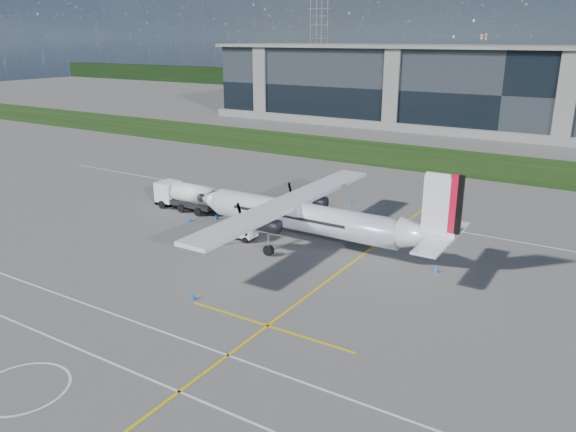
% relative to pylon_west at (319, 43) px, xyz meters
% --- Properties ---
extents(ground, '(400.00, 400.00, 0.00)m').
position_rel_pylon_west_xyz_m(ground, '(80.00, -110.00, -15.00)').
color(ground, '#595755').
rests_on(ground, ground).
extents(grass_strip, '(400.00, 18.00, 0.04)m').
position_rel_pylon_west_xyz_m(grass_strip, '(80.00, -102.00, -14.98)').
color(grass_strip, '#17330D').
rests_on(grass_strip, ground).
extents(terminal_building, '(120.00, 20.00, 15.00)m').
position_rel_pylon_west_xyz_m(terminal_building, '(80.00, -70.00, -7.50)').
color(terminal_building, black).
rests_on(terminal_building, ground).
extents(tree_line, '(400.00, 6.00, 6.00)m').
position_rel_pylon_west_xyz_m(tree_line, '(80.00, -10.00, -12.00)').
color(tree_line, black).
rests_on(tree_line, ground).
extents(pylon_west, '(9.00, 4.60, 30.00)m').
position_rel_pylon_west_xyz_m(pylon_west, '(0.00, 0.00, 0.00)').
color(pylon_west, gray).
rests_on(pylon_west, ground).
extents(yellow_taxiway_centerline, '(0.20, 70.00, 0.01)m').
position_rel_pylon_west_xyz_m(yellow_taxiway_centerline, '(83.00, -140.00, -14.99)').
color(yellow_taxiway_centerline, yellow).
rests_on(yellow_taxiway_centerline, ground).
extents(white_lane_line, '(90.00, 0.15, 0.01)m').
position_rel_pylon_west_xyz_m(white_lane_line, '(80.00, -164.00, -14.99)').
color(white_lane_line, white).
rests_on(white_lane_line, ground).
extents(turboprop_aircraft, '(24.81, 25.73, 7.72)m').
position_rel_pylon_west_xyz_m(turboprop_aircraft, '(78.34, -142.23, -11.14)').
color(turboprop_aircraft, white).
rests_on(turboprop_aircraft, ground).
extents(fuel_tanker_truck, '(7.50, 2.44, 2.81)m').
position_rel_pylon_west_xyz_m(fuel_tanker_truck, '(61.70, -140.01, -13.59)').
color(fuel_tanker_truck, white).
rests_on(fuel_tanker_truck, ground).
extents(baggage_tug, '(2.61, 1.57, 1.57)m').
position_rel_pylon_west_xyz_m(baggage_tug, '(72.37, -144.14, -14.22)').
color(baggage_tug, white).
rests_on(baggage_tug, ground).
extents(ground_crew_person, '(0.81, 0.95, 1.99)m').
position_rel_pylon_west_xyz_m(ground_crew_person, '(71.26, -146.69, -14.01)').
color(ground_crew_person, '#F25907').
rests_on(ground_crew_person, ground).
extents(safety_cone_stbdwing, '(0.36, 0.36, 0.50)m').
position_rel_pylon_west_xyz_m(safety_cone_stbdwing, '(75.53, -128.95, -14.75)').
color(safety_cone_stbdwing, blue).
rests_on(safety_cone_stbdwing, ground).
extents(safety_cone_tail, '(0.36, 0.36, 0.50)m').
position_rel_pylon_west_xyz_m(safety_cone_tail, '(89.25, -142.29, -14.75)').
color(safety_cone_tail, blue).
rests_on(safety_cone_tail, ground).
extents(safety_cone_portwing, '(0.36, 0.36, 0.50)m').
position_rel_pylon_west_xyz_m(safety_cone_portwing, '(76.59, -155.61, -14.75)').
color(safety_cone_portwing, blue).
rests_on(safety_cone_portwing, ground).
extents(safety_cone_nose_stbd, '(0.36, 0.36, 0.50)m').
position_rel_pylon_west_xyz_m(safety_cone_nose_stbd, '(66.80, -140.94, -14.75)').
color(safety_cone_nose_stbd, blue).
rests_on(safety_cone_nose_stbd, ground).
extents(safety_cone_fwd, '(0.36, 0.36, 0.50)m').
position_rel_pylon_west_xyz_m(safety_cone_fwd, '(64.89, -142.77, -14.75)').
color(safety_cone_fwd, blue).
rests_on(safety_cone_fwd, ground).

